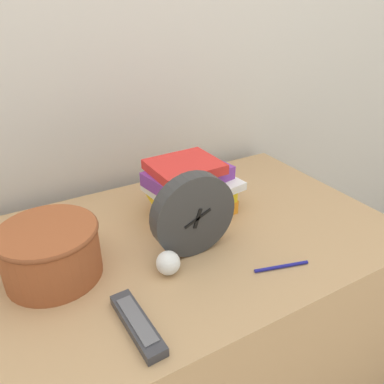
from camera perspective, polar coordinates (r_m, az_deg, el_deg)
wall_back at (r=1.17m, az=-13.46°, el=23.84°), size 6.00×0.04×2.40m
desk at (r=1.20m, az=-2.36°, el=-21.21°), size 1.14×0.68×0.72m
desk_clock at (r=0.86m, az=0.25°, el=-3.50°), size 0.20×0.04×0.20m
book_stack at (r=1.03m, az=-0.17°, el=0.77°), size 0.26×0.20×0.16m
basket at (r=0.86m, az=-20.78°, el=-8.32°), size 0.21×0.21×0.12m
tv_remote at (r=0.74m, az=-8.34°, el=-19.25°), size 0.05×0.17×0.02m
crumpled_paper_ball at (r=0.84m, az=-3.65°, el=-10.73°), size 0.05×0.05×0.05m
pen at (r=0.89m, az=13.47°, el=-10.99°), size 0.13×0.04×0.01m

